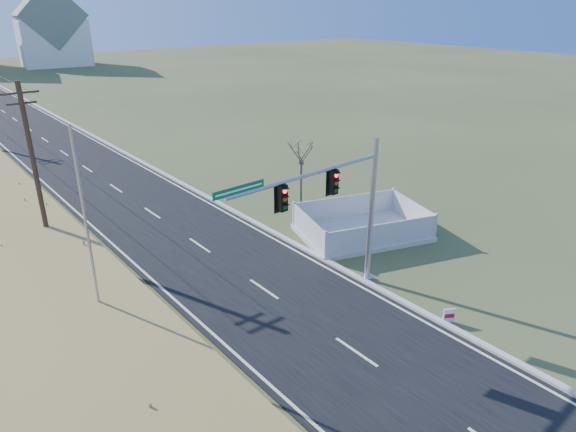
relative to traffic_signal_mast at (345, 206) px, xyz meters
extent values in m
plane|color=#3B4A24|center=(-2.64, -1.58, -4.35)|extent=(260.00, 260.00, 0.00)
cube|color=black|center=(-2.64, 48.42, -4.32)|extent=(8.00, 180.00, 0.06)
cube|color=#B2AFA8|center=(1.51, 48.42, -4.26)|extent=(0.30, 180.00, 0.18)
cylinder|color=#422D1E|center=(-9.14, 13.42, 0.15)|extent=(0.26, 0.26, 9.00)
cube|color=#422D1E|center=(-9.14, 13.42, 4.05)|extent=(1.80, 0.10, 0.10)
cube|color=#422D1E|center=(-9.14, 13.42, 3.55)|extent=(1.40, 0.10, 0.10)
cube|color=white|center=(17.36, 102.42, 0.15)|extent=(13.87, 10.31, 9.00)
cube|color=slate|center=(17.36, 102.42, 5.55)|extent=(14.12, 10.51, 13.24)
cylinder|color=#9EA0A5|center=(1.86, 0.10, -4.24)|extent=(0.60, 0.60, 0.20)
cylinder|color=#9EA0A5|center=(1.86, 0.10, -0.82)|extent=(0.26, 0.26, 7.05)
cylinder|color=#9EA0A5|center=(-2.17, -0.11, 1.90)|extent=(8.06, 0.59, 0.16)
cube|color=black|center=(-0.76, -0.04, 1.28)|extent=(0.35, 0.30, 1.05)
cube|color=black|center=(-3.57, -0.19, 1.28)|extent=(0.35, 0.30, 1.05)
cube|color=#055D39|center=(-5.59, -0.30, 2.10)|extent=(2.22, 0.16, 0.30)
cube|color=#B7B5AD|center=(5.46, 3.86, -4.21)|extent=(8.15, 6.72, 0.27)
cube|color=#ADADB2|center=(4.76, 1.74, -3.41)|extent=(6.41, 2.16, 1.34)
cube|color=#ADADB2|center=(6.15, 5.99, -3.41)|extent=(6.41, 2.16, 1.34)
cube|color=#ADADB2|center=(2.27, 4.90, -3.41)|extent=(1.46, 4.28, 1.34)
cube|color=#ADADB2|center=(8.65, 2.82, -3.41)|extent=(1.46, 4.28, 1.34)
cube|color=white|center=(1.86, -4.58, -3.99)|extent=(0.48, 0.31, 0.66)
cube|color=#B00B1C|center=(1.84, -4.60, -3.99)|extent=(0.38, 0.23, 0.19)
cylinder|color=#B7B5AD|center=(-9.64, 4.16, -4.26)|extent=(0.38, 0.38, 0.17)
cylinder|color=#9EA0A5|center=(-9.64, 4.16, -0.07)|extent=(0.11, 0.11, 8.55)
cylinder|color=#4C3F33|center=(5.31, 9.17, -2.75)|extent=(0.15, 0.15, 3.18)
camera|label=1|loc=(-14.83, -14.52, 8.18)|focal=32.00mm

